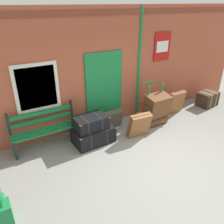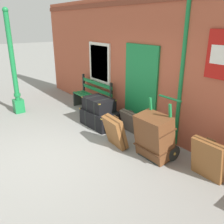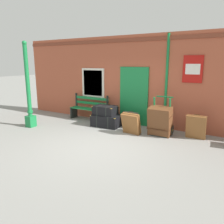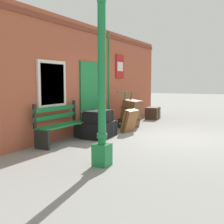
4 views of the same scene
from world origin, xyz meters
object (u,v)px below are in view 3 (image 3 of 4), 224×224
at_px(steamer_trunk_middle, 105,110).
at_px(suitcase_olive, 196,127).
at_px(platform_bench, 89,109).
at_px(steamer_trunk_base, 106,120).
at_px(porters_trolley, 161,126).
at_px(lamp_post, 29,96).
at_px(suitcase_tan, 131,124).
at_px(large_brown_trunk, 160,121).
at_px(suitcase_cream, 131,119).

height_order(steamer_trunk_middle, suitcase_olive, suitcase_olive).
relative_size(platform_bench, steamer_trunk_base, 1.54).
distance_m(steamer_trunk_base, steamer_trunk_middle, 0.37).
relative_size(steamer_trunk_base, porters_trolley, 0.86).
relative_size(lamp_post, platform_bench, 1.85).
height_order(suitcase_olive, suitcase_tan, suitcase_olive).
relative_size(lamp_post, suitcase_olive, 3.93).
relative_size(porters_trolley, large_brown_trunk, 1.29).
height_order(platform_bench, suitcase_cream, platform_bench).
relative_size(platform_bench, suitcase_cream, 2.73).
height_order(steamer_trunk_middle, large_brown_trunk, large_brown_trunk).
distance_m(porters_trolley, suitcase_cream, 1.23).
relative_size(steamer_trunk_middle, porters_trolley, 0.68).
height_order(platform_bench, suitcase_tan, platform_bench).
relative_size(lamp_post, suitcase_tan, 4.22).
height_order(platform_bench, suitcase_olive, platform_bench).
xyz_separation_m(steamer_trunk_middle, suitcase_olive, (3.08, 0.19, -0.21)).
height_order(platform_bench, steamer_trunk_middle, platform_bench).
relative_size(steamer_trunk_middle, suitcase_cream, 1.41).
bearing_deg(suitcase_tan, platform_bench, 159.42).
xyz_separation_m(steamer_trunk_middle, suitcase_cream, (0.84, 0.36, -0.31)).
bearing_deg(steamer_trunk_base, suitcase_tan, -18.33).
height_order(suitcase_tan, suitcase_cream, suitcase_tan).
xyz_separation_m(platform_bench, suitcase_cream, (1.87, -0.09, -0.17)).
bearing_deg(platform_bench, suitcase_tan, -20.58).
bearing_deg(platform_bench, steamer_trunk_base, -22.91).
xyz_separation_m(lamp_post, large_brown_trunk, (4.30, 1.36, -0.66)).
bearing_deg(suitcase_tan, steamer_trunk_base, 161.67).
bearing_deg(suitcase_olive, steamer_trunk_base, -176.35).
height_order(porters_trolley, large_brown_trunk, porters_trolley).
bearing_deg(porters_trolley, suitcase_cream, 168.34).
xyz_separation_m(steamer_trunk_middle, porters_trolley, (2.05, 0.11, -0.31)).
relative_size(suitcase_olive, suitcase_tan, 1.08).
relative_size(platform_bench, large_brown_trunk, 1.71).
bearing_deg(porters_trolley, steamer_trunk_base, -176.64).
height_order(steamer_trunk_base, large_brown_trunk, large_brown_trunk).
xyz_separation_m(steamer_trunk_base, porters_trolley, (2.00, 0.12, 0.06)).
distance_m(platform_bench, porters_trolley, 3.10).
xyz_separation_m(steamer_trunk_base, large_brown_trunk, (2.00, -0.06, 0.26)).
relative_size(platform_bench, suitcase_olive, 2.12).
bearing_deg(platform_bench, lamp_post, -123.17).
xyz_separation_m(porters_trolley, suitcase_tan, (-0.84, -0.50, 0.07)).
relative_size(steamer_trunk_base, suitcase_cream, 1.77).
bearing_deg(suitcase_cream, porters_trolley, -11.66).
height_order(large_brown_trunk, suitcase_tan, large_brown_trunk).
xyz_separation_m(platform_bench, suitcase_olive, (4.11, -0.26, -0.08)).
bearing_deg(porters_trolley, steamer_trunk_middle, -176.86).
distance_m(steamer_trunk_middle, porters_trolley, 2.08).
distance_m(lamp_post, suitcase_cream, 3.67).
xyz_separation_m(lamp_post, suitcase_tan, (3.46, 1.04, -0.78)).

